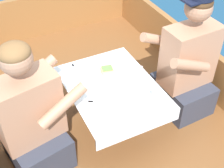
% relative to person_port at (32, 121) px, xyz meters
% --- Properties ---
extents(ground_plane, '(60.00, 60.00, 0.00)m').
position_rel_person_port_xyz_m(ground_plane, '(0.61, 0.16, -0.71)').
color(ground_plane, navy).
extents(boat_deck, '(1.92, 3.02, 0.32)m').
position_rel_person_port_xyz_m(boat_deck, '(0.61, 0.16, -0.55)').
color(boat_deck, brown).
rests_on(boat_deck, ground_plane).
extents(gunwale_starboard, '(0.06, 3.02, 0.41)m').
position_rel_person_port_xyz_m(gunwale_starboard, '(1.54, 0.16, -0.18)').
color(gunwale_starboard, '#936033').
rests_on(gunwale_starboard, boat_deck).
extents(bow_coaming, '(1.80, 0.06, 0.47)m').
position_rel_person_port_xyz_m(bow_coaming, '(0.61, 1.64, -0.15)').
color(bow_coaming, '#936033').
rests_on(bow_coaming, boat_deck).
extents(cockpit_table, '(0.62, 0.81, 0.40)m').
position_rel_person_port_xyz_m(cockpit_table, '(0.61, 0.07, -0.03)').
color(cockpit_table, '#B2B2B7').
rests_on(cockpit_table, boat_deck).
extents(person_port, '(0.58, 0.52, 0.97)m').
position_rel_person_port_xyz_m(person_port, '(0.00, 0.00, 0.00)').
color(person_port, '#333847').
rests_on(person_port, boat_deck).
extents(person_starboard, '(0.54, 0.46, 1.03)m').
position_rel_person_port_xyz_m(person_starboard, '(1.22, 0.00, 0.02)').
color(person_starboard, '#333847').
rests_on(person_starboard, boat_deck).
extents(plate_sandwich, '(0.20, 0.20, 0.01)m').
position_rel_person_port_xyz_m(plate_sandwich, '(0.64, 0.21, 0.02)').
color(plate_sandwich, white).
rests_on(plate_sandwich, cockpit_table).
extents(plate_bread, '(0.20, 0.20, 0.01)m').
position_rel_person_port_xyz_m(plate_bread, '(0.46, -0.18, 0.02)').
color(plate_bread, white).
rests_on(plate_bread, cockpit_table).
extents(sandwich, '(0.10, 0.09, 0.05)m').
position_rel_person_port_xyz_m(sandwich, '(0.64, 0.21, 0.04)').
color(sandwich, '#E0BC7F').
rests_on(sandwich, plate_sandwich).
extents(bowl_port_near, '(0.15, 0.15, 0.04)m').
position_rel_person_port_xyz_m(bowl_port_near, '(0.69, -0.01, 0.03)').
color(bowl_port_near, white).
rests_on(bowl_port_near, cockpit_table).
extents(bowl_starboard_near, '(0.14, 0.14, 0.04)m').
position_rel_person_port_xyz_m(bowl_starboard_near, '(0.42, 0.25, 0.03)').
color(bowl_starboard_near, white).
rests_on(bowl_starboard_near, cockpit_table).
extents(coffee_cup_port, '(0.09, 0.06, 0.06)m').
position_rel_person_port_xyz_m(coffee_cup_port, '(0.83, -0.17, 0.04)').
color(coffee_cup_port, white).
rests_on(coffee_cup_port, cockpit_table).
extents(coffee_cup_starboard, '(0.10, 0.07, 0.07)m').
position_rel_person_port_xyz_m(coffee_cup_starboard, '(0.51, 0.07, 0.04)').
color(coffee_cup_starboard, white).
rests_on(coffee_cup_starboard, cockpit_table).
extents(tin_can, '(0.07, 0.07, 0.05)m').
position_rel_person_port_xyz_m(tin_can, '(0.57, -0.04, 0.04)').
color(tin_can, silver).
rests_on(tin_can, cockpit_table).
extents(utensil_fork_port, '(0.02, 0.17, 0.00)m').
position_rel_person_port_xyz_m(utensil_fork_port, '(0.44, 0.37, 0.01)').
color(utensil_fork_port, silver).
rests_on(utensil_fork_port, cockpit_table).
extents(utensil_spoon_starboard, '(0.09, 0.16, 0.01)m').
position_rel_person_port_xyz_m(utensil_spoon_starboard, '(0.89, 0.13, 0.01)').
color(utensil_spoon_starboard, silver).
rests_on(utensil_spoon_starboard, cockpit_table).
extents(utensil_fork_starboard, '(0.17, 0.08, 0.00)m').
position_rel_person_port_xyz_m(utensil_fork_starboard, '(0.45, -0.04, 0.01)').
color(utensil_fork_starboard, silver).
rests_on(utensil_fork_starboard, cockpit_table).
extents(utensil_spoon_center, '(0.07, 0.17, 0.01)m').
position_rel_person_port_xyz_m(utensil_spoon_center, '(0.62, -0.16, 0.01)').
color(utensil_spoon_center, silver).
rests_on(utensil_spoon_center, cockpit_table).
extents(utensil_knife_starboard, '(0.04, 0.17, 0.00)m').
position_rel_person_port_xyz_m(utensil_knife_starboard, '(0.82, 0.26, 0.01)').
color(utensil_knife_starboard, silver).
rests_on(utensil_knife_starboard, cockpit_table).
extents(utensil_spoon_port, '(0.17, 0.05, 0.01)m').
position_rel_person_port_xyz_m(utensil_spoon_port, '(0.40, 0.00, 0.01)').
color(utensil_spoon_port, silver).
rests_on(utensil_spoon_port, cockpit_table).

